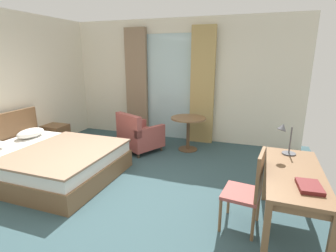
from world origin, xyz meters
name	(u,v)px	position (x,y,z in m)	size (l,w,h in m)	color
ground	(117,201)	(0.00, 0.00, -0.05)	(5.91, 6.64, 0.10)	#334C51
wall_back	(179,81)	(0.00, 3.06, 1.39)	(5.51, 0.12, 2.78)	silver
balcony_glass_door	(169,88)	(-0.22, 2.98, 1.23)	(1.18, 0.02, 2.45)	silver
curtain_panel_left	(137,84)	(-1.03, 2.88, 1.30)	(0.54, 0.10, 2.60)	#897056
curtain_panel_right	(202,86)	(0.59, 2.88, 1.30)	(0.53, 0.10, 2.60)	tan
bed	(46,161)	(-1.48, 0.26, 0.27)	(2.26, 1.76, 0.96)	brown
nightstand	(56,136)	(-2.40, 1.51, 0.24)	(0.50, 0.43, 0.48)	brown
writing_desk	(294,179)	(2.22, -0.03, 0.68)	(0.60, 1.44, 0.77)	brown
desk_chair	(249,187)	(1.78, -0.07, 0.53)	(0.45, 0.49, 0.96)	#9E4C47
desk_lamp	(285,136)	(2.13, 0.41, 1.03)	(0.27, 0.28, 0.44)	#4C4C51
closed_book	(310,187)	(2.30, -0.40, 0.79)	(0.20, 0.28, 0.04)	maroon
armchair_by_window	(139,136)	(-0.51, 1.84, 0.34)	(0.98, 0.98, 0.84)	#9E4C47
round_cafe_table	(188,126)	(0.45, 2.25, 0.53)	(0.73, 0.73, 0.71)	brown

